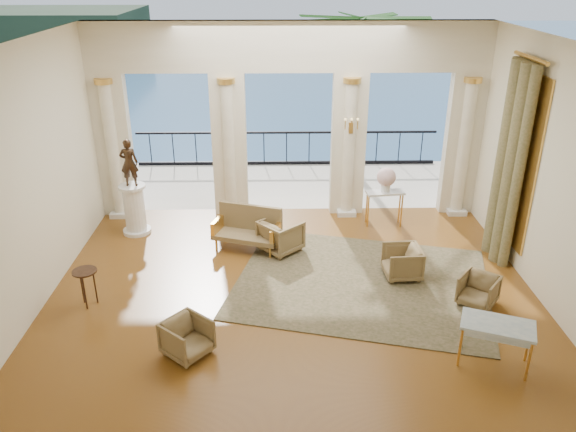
{
  "coord_description": "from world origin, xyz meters",
  "views": [
    {
      "loc": [
        -0.26,
        -8.88,
        5.63
      ],
      "look_at": [
        -0.08,
        0.6,
        1.34
      ],
      "focal_mm": 35.0,
      "sensor_mm": 36.0,
      "label": 1
    }
  ],
  "objects_px": {
    "armchair_c": "(402,261)",
    "armchair_d": "(281,234)",
    "console_table": "(385,197)",
    "statue": "(129,163)",
    "settee": "(248,228)",
    "armchair_b": "(478,289)",
    "pedestal": "(135,210)",
    "armchair_a": "(187,336)",
    "game_table": "(498,328)",
    "side_table": "(85,276)"
  },
  "relations": [
    {
      "from": "armchair_d",
      "to": "pedestal",
      "type": "relative_size",
      "value": 0.68
    },
    {
      "from": "armchair_c",
      "to": "side_table",
      "type": "height_order",
      "value": "side_table"
    },
    {
      "from": "pedestal",
      "to": "console_table",
      "type": "height_order",
      "value": "pedestal"
    },
    {
      "from": "armchair_d",
      "to": "side_table",
      "type": "relative_size",
      "value": 1.11
    },
    {
      "from": "armchair_d",
      "to": "armchair_c",
      "type": "bearing_deg",
      "value": -158.63
    },
    {
      "from": "armchair_b",
      "to": "statue",
      "type": "distance_m",
      "value": 7.59
    },
    {
      "from": "armchair_b",
      "to": "side_table",
      "type": "bearing_deg",
      "value": -141.85
    },
    {
      "from": "game_table",
      "to": "console_table",
      "type": "bearing_deg",
      "value": 120.62
    },
    {
      "from": "armchair_a",
      "to": "console_table",
      "type": "xyz_separation_m",
      "value": [
        3.9,
        4.73,
        0.36
      ]
    },
    {
      "from": "game_table",
      "to": "pedestal",
      "type": "height_order",
      "value": "pedestal"
    },
    {
      "from": "armchair_b",
      "to": "side_table",
      "type": "distance_m",
      "value": 6.98
    },
    {
      "from": "settee",
      "to": "armchair_d",
      "type": "bearing_deg",
      "value": 5.44
    },
    {
      "from": "console_table",
      "to": "armchair_d",
      "type": "bearing_deg",
      "value": -159.46
    },
    {
      "from": "settee",
      "to": "pedestal",
      "type": "height_order",
      "value": "pedestal"
    },
    {
      "from": "statue",
      "to": "side_table",
      "type": "relative_size",
      "value": 1.5
    },
    {
      "from": "settee",
      "to": "statue",
      "type": "height_order",
      "value": "statue"
    },
    {
      "from": "side_table",
      "to": "game_table",
      "type": "bearing_deg",
      "value": -14.68
    },
    {
      "from": "armchair_d",
      "to": "side_table",
      "type": "distance_m",
      "value": 4.01
    },
    {
      "from": "settee",
      "to": "game_table",
      "type": "xyz_separation_m",
      "value": [
        3.91,
        -3.93,
        0.19
      ]
    },
    {
      "from": "armchair_a",
      "to": "game_table",
      "type": "bearing_deg",
      "value": -53.43
    },
    {
      "from": "armchair_d",
      "to": "statue",
      "type": "relative_size",
      "value": 0.74
    },
    {
      "from": "armchair_b",
      "to": "settee",
      "type": "xyz_separation_m",
      "value": [
        -4.21,
        2.29,
        0.15
      ]
    },
    {
      "from": "console_table",
      "to": "armchair_b",
      "type": "bearing_deg",
      "value": -79.55
    },
    {
      "from": "armchair_d",
      "to": "game_table",
      "type": "relative_size",
      "value": 0.65
    },
    {
      "from": "armchair_d",
      "to": "armchair_a",
      "type": "bearing_deg",
      "value": 113.83
    },
    {
      "from": "statue",
      "to": "side_table",
      "type": "xyz_separation_m",
      "value": [
        -0.18,
        -2.98,
        -1.08
      ]
    },
    {
      "from": "armchair_d",
      "to": "game_table",
      "type": "bearing_deg",
      "value": 177.57
    },
    {
      "from": "pedestal",
      "to": "settee",
      "type": "bearing_deg",
      "value": -17.21
    },
    {
      "from": "armchair_b",
      "to": "armchair_c",
      "type": "distance_m",
      "value": 1.53
    },
    {
      "from": "armchair_b",
      "to": "console_table",
      "type": "xyz_separation_m",
      "value": [
        -1.1,
        3.41,
        0.37
      ]
    },
    {
      "from": "pedestal",
      "to": "armchair_a",
      "type": "bearing_deg",
      "value": -67.87
    },
    {
      "from": "armchair_a",
      "to": "armchair_b",
      "type": "distance_m",
      "value": 5.17
    },
    {
      "from": "pedestal",
      "to": "game_table",
      "type": "bearing_deg",
      "value": -36.04
    },
    {
      "from": "armchair_a",
      "to": "statue",
      "type": "xyz_separation_m",
      "value": [
        -1.79,
        4.41,
        1.35
      ]
    },
    {
      "from": "console_table",
      "to": "statue",
      "type": "bearing_deg",
      "value": 175.86
    },
    {
      "from": "game_table",
      "to": "armchair_b",
      "type": "bearing_deg",
      "value": 101.24
    },
    {
      "from": "statue",
      "to": "armchair_b",
      "type": "bearing_deg",
      "value": 151.47
    },
    {
      "from": "armchair_b",
      "to": "console_table",
      "type": "distance_m",
      "value": 3.61
    },
    {
      "from": "settee",
      "to": "statue",
      "type": "distance_m",
      "value": 2.96
    },
    {
      "from": "armchair_c",
      "to": "armchair_d",
      "type": "relative_size",
      "value": 0.9
    },
    {
      "from": "armchair_c",
      "to": "armchair_d",
      "type": "distance_m",
      "value": 2.61
    },
    {
      "from": "armchair_b",
      "to": "armchair_c",
      "type": "bearing_deg",
      "value": 178.44
    },
    {
      "from": "armchair_c",
      "to": "console_table",
      "type": "height_order",
      "value": "console_table"
    },
    {
      "from": "armchair_d",
      "to": "settee",
      "type": "xyz_separation_m",
      "value": [
        -0.7,
        0.16,
        0.07
      ]
    },
    {
      "from": "statue",
      "to": "pedestal",
      "type": "bearing_deg",
      "value": -139.08
    },
    {
      "from": "game_table",
      "to": "armchair_c",
      "type": "bearing_deg",
      "value": 129.77
    },
    {
      "from": "armchair_d",
      "to": "statue",
      "type": "height_order",
      "value": "statue"
    },
    {
      "from": "statue",
      "to": "console_table",
      "type": "relative_size",
      "value": 1.16
    },
    {
      "from": "console_table",
      "to": "armchair_c",
      "type": "bearing_deg",
      "value": -98.92
    },
    {
      "from": "armchair_b",
      "to": "statue",
      "type": "height_order",
      "value": "statue"
    }
  ]
}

